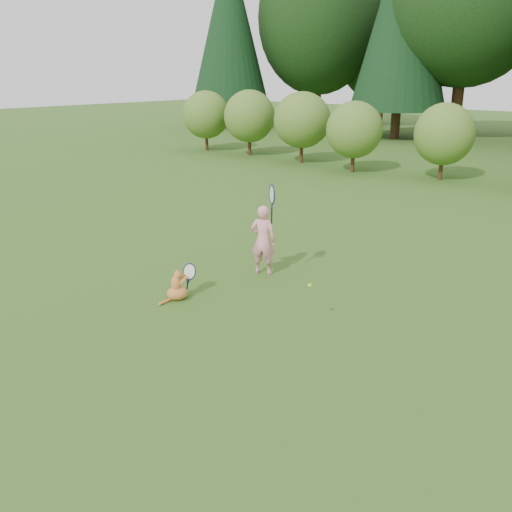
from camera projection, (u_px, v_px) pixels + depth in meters
The scene contains 5 objects.
ground at pixel (213, 308), 8.86m from camera, with size 100.00×100.00×0.00m, color #295818.
shrub_row at pixel (500, 142), 17.91m from camera, with size 28.00×3.00×2.80m, color #4D6D22, non-canonical shape.
child at pixel (263, 238), 10.18m from camera, with size 0.72×0.48×1.90m.
cat at pixel (178, 284), 9.15m from camera, with size 0.47×0.73×0.67m.
tennis_ball at pixel (310, 285), 8.05m from camera, with size 0.06×0.06×0.06m.
Camera 1 is at (5.75, -5.84, 3.52)m, focal length 40.00 mm.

